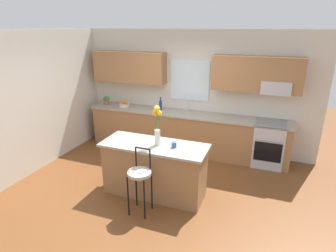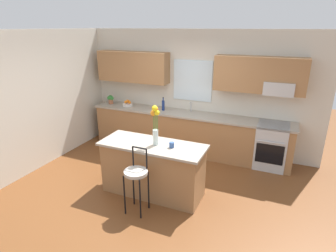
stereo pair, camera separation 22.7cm
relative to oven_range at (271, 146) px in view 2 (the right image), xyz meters
The scene contains 13 objects.
ground_plane 2.52m from the oven_range, 137.35° to the right, with size 14.00×14.00×0.00m, color brown.
wall_left 4.68m from the oven_range, 162.56° to the right, with size 0.12×4.60×2.70m, color beige.
back_wall_assembly 2.09m from the oven_range, behind, with size 5.60×0.50×2.70m.
counter_run 1.82m from the oven_range, behind, with size 4.56×0.64×0.92m.
sink_faucet 1.90m from the oven_range, behind, with size 0.02×0.13×0.23m.
oven_range is the anchor object (origin of this frame).
kitchen_island 2.55m from the oven_range, 134.06° to the right, with size 1.76×0.70×0.92m.
bar_stool_near 2.98m from the oven_range, 126.54° to the right, with size 0.36×0.36×1.04m.
flower_vase 2.65m from the oven_range, 133.02° to the right, with size 0.16×0.13×0.67m.
mug_ceramic 2.38m from the oven_range, 127.92° to the right, with size 0.08×0.08×0.09m, color #33518C.
fruit_bowl_oranges 3.40m from the oven_range, behind, with size 0.24×0.24×0.16m.
bottle_olive_oil 2.48m from the oven_range, behind, with size 0.06×0.06×0.31m.
potted_plant_small 3.89m from the oven_range, behind, with size 0.19×0.13×0.22m.
Camera 2 is at (1.96, -3.93, 2.75)m, focal length 29.86 mm.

